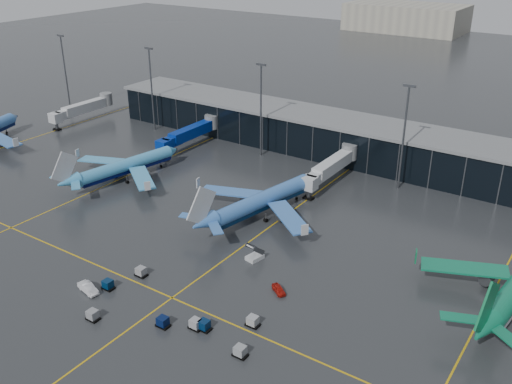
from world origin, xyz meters
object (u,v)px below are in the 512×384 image
Objects in this scene: airliner_arkefly at (126,158)px; service_van_white at (88,288)px; baggage_carts at (172,313)px; airliner_klm_near at (263,191)px; mobile_airstair at (255,256)px; service_van_red at (279,289)px.

airliner_arkefly is 49.83m from service_van_white.
airliner_arkefly is at bearing 142.48° from baggage_carts.
airliner_klm_near is 39.63m from baggage_carts.
baggage_carts is at bearing -27.82° from airliner_arkefly.
mobile_airstair is at bearing -6.53° from airliner_arkefly.
airliner_klm_near is 29.91m from service_van_red.
baggage_carts is 6.62× the size of service_van_white.
baggage_carts is 8.65× the size of service_van_red.
airliner_arkefly reaches higher than mobile_airstair.
airliner_klm_near is at bearing 12.83° from airliner_arkefly.
service_van_white is at bearing -42.38° from airliner_arkefly.
airliner_klm_near is (39.51, 2.16, 0.32)m from airliner_arkefly.
service_van_white is (-9.03, -41.29, -5.09)m from airliner_klm_near.
airliner_arkefly is at bearing 49.55° from service_van_white.
service_van_white is (30.48, -39.13, -4.76)m from airliner_arkefly.
service_van_white is at bearing -91.49° from airliner_klm_near.
airliner_arkefly is 50.53m from mobile_airstair.
baggage_carts is 22.31m from mobile_airstair.
airliner_arkefly is at bearing 104.62° from service_van_red.
mobile_airstair is (0.96, 22.29, 0.01)m from baggage_carts.
airliner_arkefly is at bearing -166.03° from airliner_klm_near.
mobile_airstair is at bearing 89.21° from service_van_red.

